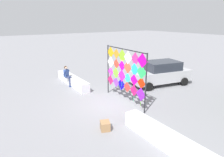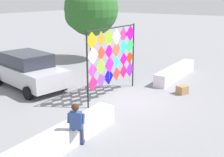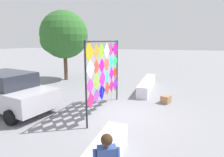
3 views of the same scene
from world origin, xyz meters
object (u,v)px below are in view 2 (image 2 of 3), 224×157
object	(u,v)px
kite_display_rack	(113,55)
parked_car	(29,70)
seated_vendor	(77,122)
cardboard_box_large	(182,90)
tree_palm_like	(89,10)

from	to	relation	value
kite_display_rack	parked_car	xyz separation A→B (m)	(-1.20, 4.29, -1.04)
kite_display_rack	seated_vendor	world-z (taller)	kite_display_rack
seated_vendor	cardboard_box_large	xyz separation A→B (m)	(6.66, -0.90, -0.69)
cardboard_box_large	parked_car	bearing A→B (deg)	115.01
kite_display_rack	tree_palm_like	xyz separation A→B (m)	(5.68, 5.68, 1.61)
cardboard_box_large	tree_palm_like	xyz separation A→B (m)	(3.66, 8.28, 3.35)
seated_vendor	tree_palm_like	world-z (taller)	tree_palm_like
parked_car	tree_palm_like	xyz separation A→B (m)	(6.87, 1.38, 2.65)
parked_car	cardboard_box_large	xyz separation A→B (m)	(3.22, -6.90, -0.70)
tree_palm_like	cardboard_box_large	bearing A→B (deg)	-113.83
kite_display_rack	parked_car	distance (m)	4.58
seated_vendor	cardboard_box_large	bearing A→B (deg)	-7.70
kite_display_rack	cardboard_box_large	size ratio (longest dim) A/B	7.82
kite_display_rack	cardboard_box_large	distance (m)	3.73
tree_palm_like	seated_vendor	bearing A→B (deg)	-144.41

